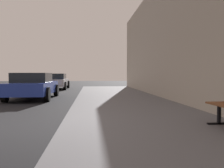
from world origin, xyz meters
name	(u,v)px	position (x,y,z in m)	size (l,w,h in m)	color
sidewalk	(152,125)	(4.00, 0.00, 0.07)	(4.00, 32.00, 0.15)	#5B5B60
car_blue	(33,86)	(-0.17, 6.88, 0.65)	(2.02, 4.43, 1.27)	#233899
car_silver	(56,81)	(-0.21, 14.85, 0.65)	(1.96, 4.36, 1.27)	#B7B7BF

